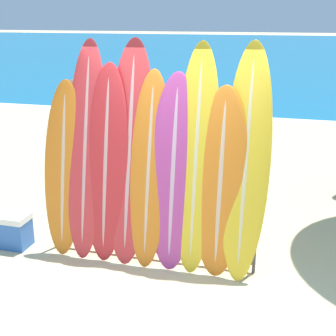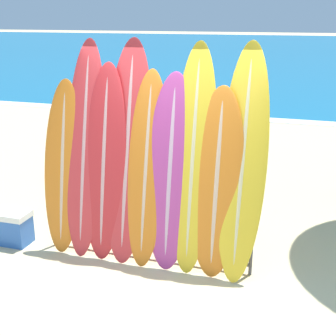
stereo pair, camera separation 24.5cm
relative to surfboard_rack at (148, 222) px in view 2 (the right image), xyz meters
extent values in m
plane|color=#CCB789|center=(0.28, -0.34, -0.49)|extent=(160.00, 160.00, 0.00)
cube|color=#146693|center=(0.28, 38.22, -0.49)|extent=(120.00, 60.00, 0.00)
cube|color=white|center=(0.28, 8.52, -0.48)|extent=(120.00, 0.60, 0.01)
cylinder|color=#47474C|center=(-1.25, 0.00, -0.04)|extent=(0.04, 0.04, 0.90)
cylinder|color=#47474C|center=(1.25, 0.00, -0.04)|extent=(0.04, 0.04, 0.90)
cylinder|color=#47474C|center=(0.00, 0.00, 0.39)|extent=(2.53, 0.04, 0.04)
cylinder|color=#47474C|center=(0.00, 0.00, -0.37)|extent=(2.53, 0.04, 0.04)
ellipsoid|color=orange|center=(-1.10, 0.01, 0.58)|extent=(0.53, 0.47, 2.13)
ellipsoid|color=beige|center=(-1.10, 0.01, 0.58)|extent=(0.09, 0.46, 2.05)
ellipsoid|color=red|center=(-0.81, 0.05, 0.82)|extent=(0.51, 0.64, 2.61)
ellipsoid|color=#D59E9F|center=(-0.81, 0.05, 0.82)|extent=(0.09, 0.62, 2.51)
ellipsoid|color=red|center=(-0.54, 0.02, 0.69)|extent=(0.54, 0.53, 2.35)
ellipsoid|color=#D19A9C|center=(-0.54, 0.02, 0.69)|extent=(0.10, 0.52, 2.26)
ellipsoid|color=red|center=(-0.27, 0.07, 0.82)|extent=(0.58, 0.64, 2.62)
ellipsoid|color=#D59E9F|center=(-0.27, 0.07, 0.82)|extent=(0.11, 0.63, 2.52)
ellipsoid|color=orange|center=(-0.01, 0.02, 0.65)|extent=(0.49, 0.57, 2.28)
ellipsoid|color=beige|center=(-0.01, 0.02, 0.65)|extent=(0.09, 0.56, 2.20)
ellipsoid|color=#B23D8E|center=(0.28, 0.01, 0.65)|extent=(0.59, 0.51, 2.27)
ellipsoid|color=#CAA1BE|center=(0.28, 0.01, 0.65)|extent=(0.11, 0.50, 2.18)
ellipsoid|color=yellow|center=(0.54, 0.04, 0.81)|extent=(0.50, 0.58, 2.60)
ellipsoid|color=beige|center=(0.54, 0.04, 0.81)|extent=(0.09, 0.57, 2.50)
ellipsoid|color=orange|center=(0.83, -0.01, 0.58)|extent=(0.59, 0.48, 2.14)
ellipsoid|color=beige|center=(0.83, -0.01, 0.58)|extent=(0.11, 0.47, 2.06)
ellipsoid|color=yellow|center=(1.09, 0.06, 0.82)|extent=(0.53, 0.70, 2.61)
ellipsoid|color=beige|center=(1.09, 0.06, 0.82)|extent=(0.10, 0.69, 2.51)
cylinder|color=#846047|center=(-2.28, 2.70, -0.06)|extent=(0.12, 0.12, 0.85)
cylinder|color=#846047|center=(-2.13, 2.60, -0.06)|extent=(0.12, 0.12, 0.85)
cube|color=#385693|center=(-2.21, 2.65, 0.23)|extent=(0.28, 0.25, 0.25)
cube|color=gold|center=(-2.21, 2.65, 0.69)|extent=(0.31, 0.28, 0.66)
sphere|color=#846047|center=(-2.21, 2.65, 1.18)|extent=(0.24, 0.24, 0.24)
cube|color=#2D60B7|center=(-1.85, -0.15, -0.31)|extent=(0.49, 0.30, 0.36)
cube|color=white|center=(-1.85, -0.15, -0.09)|extent=(0.51, 0.31, 0.08)
camera|label=1|loc=(1.55, -4.88, 2.37)|focal=50.00mm
camera|label=2|loc=(1.79, -4.81, 2.37)|focal=50.00mm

